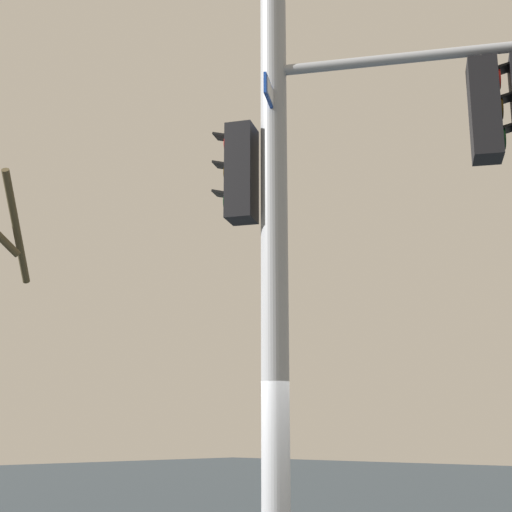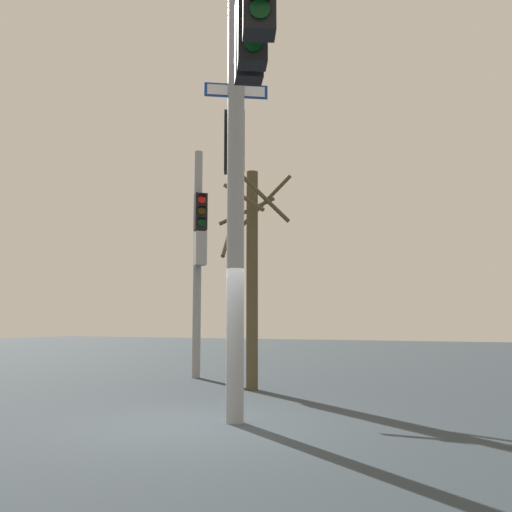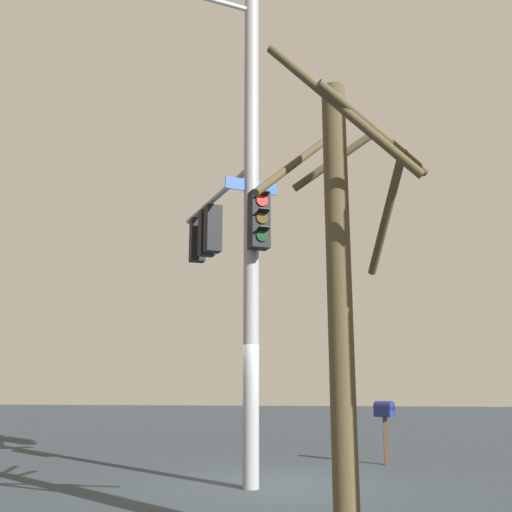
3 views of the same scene
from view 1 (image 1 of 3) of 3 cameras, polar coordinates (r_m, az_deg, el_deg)
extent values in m
cylinder|color=gray|center=(8.25, 1.39, 7.36)|extent=(0.29, 0.29, 9.83)
cylinder|color=gray|center=(8.60, 15.93, 14.91)|extent=(3.73, 2.27, 0.12)
cube|color=black|center=(8.31, 17.20, 10.67)|extent=(0.44, 0.46, 1.10)
cylinder|color=red|center=(8.47, 18.18, 12.81)|extent=(0.14, 0.20, 0.22)
cube|color=black|center=(8.53, 18.63, 13.54)|extent=(0.25, 0.26, 0.06)
cylinder|color=#352504|center=(8.33, 18.35, 10.70)|extent=(0.14, 0.20, 0.22)
cube|color=black|center=(8.38, 18.81, 11.46)|extent=(0.25, 0.26, 0.06)
cylinder|color=black|center=(8.20, 18.53, 8.53)|extent=(0.14, 0.20, 0.22)
cube|color=black|center=(8.25, 18.99, 9.32)|extent=(0.25, 0.26, 0.06)
cylinder|color=gray|center=(8.58, 16.90, 14.49)|extent=(0.04, 0.04, 0.15)
cube|color=black|center=(8.28, -1.11, 6.38)|extent=(0.43, 0.46, 1.10)
cylinder|color=red|center=(8.44, -2.19, 8.45)|extent=(0.13, 0.21, 0.22)
cube|color=black|center=(8.51, -2.66, 9.14)|extent=(0.24, 0.26, 0.06)
cylinder|color=#352504|center=(8.32, -2.21, 6.27)|extent=(0.13, 0.21, 0.22)
cube|color=black|center=(8.39, -2.69, 7.00)|extent=(0.24, 0.26, 0.06)
cylinder|color=black|center=(8.21, -2.23, 4.04)|extent=(0.13, 0.21, 0.22)
cube|color=black|center=(8.27, -2.72, 4.79)|extent=(0.24, 0.26, 0.06)
cube|color=navy|center=(8.51, 1.37, 11.63)|extent=(0.60, 0.95, 0.24)
cube|color=white|center=(8.51, 1.49, 11.64)|extent=(0.53, 0.85, 0.18)
cylinder|color=#4C422B|center=(10.21, -17.99, 2.03)|extent=(1.09, 1.07, 1.21)
camera|label=2|loc=(10.30, 61.16, -8.63)|focal=38.49mm
camera|label=3|loc=(16.24, -32.31, -12.18)|focal=40.07mm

